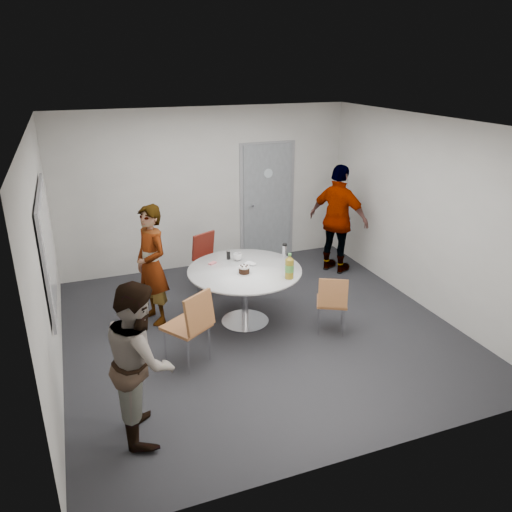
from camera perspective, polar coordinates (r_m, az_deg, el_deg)
name	(u,v)px	position (r m, az deg, el deg)	size (l,w,h in m)	color
floor	(259,329)	(6.80, 0.38, -8.29)	(5.00, 5.00, 0.00)	#232327
ceiling	(260,123)	(5.95, 0.44, 14.94)	(5.00, 5.00, 0.00)	silver
wall_back	(206,189)	(8.53, -5.68, 7.61)	(5.00, 5.00, 0.00)	#B0ADA7
wall_left	(45,260)	(5.88, -22.97, -0.44)	(5.00, 5.00, 0.00)	#B0ADA7
wall_right	(424,214)	(7.47, 18.66, 4.59)	(5.00, 5.00, 0.00)	#B0ADA7
wall_front	(370,327)	(4.20, 12.85, -7.90)	(5.00, 5.00, 0.00)	#B0ADA7
door	(267,202)	(8.93, 1.28, 6.19)	(1.02, 0.17, 2.12)	slate
whiteboard	(48,245)	(6.04, -22.70, 1.15)	(0.04, 1.90, 1.25)	gray
table	(247,277)	(6.66, -1.02, -2.38)	(1.52, 1.52, 1.13)	silver
chair_near_left	(192,321)	(5.82, -7.31, -7.41)	(0.64, 0.65, 0.95)	brown
chair_near_right	(332,299)	(6.55, 8.71, -4.92)	(0.53, 0.55, 0.82)	brown
chair_far	(209,256)	(7.73, -5.44, -0.03)	(0.59, 0.61, 0.91)	maroon
person_main	(152,265)	(6.81, -11.83, -1.03)	(0.60, 0.40, 1.65)	#A5C6EA
person_left	(141,360)	(4.83, -13.03, -11.51)	(0.76, 0.60, 1.57)	white
person_right	(338,220)	(8.40, 9.40, 4.13)	(1.07, 0.45, 1.83)	black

